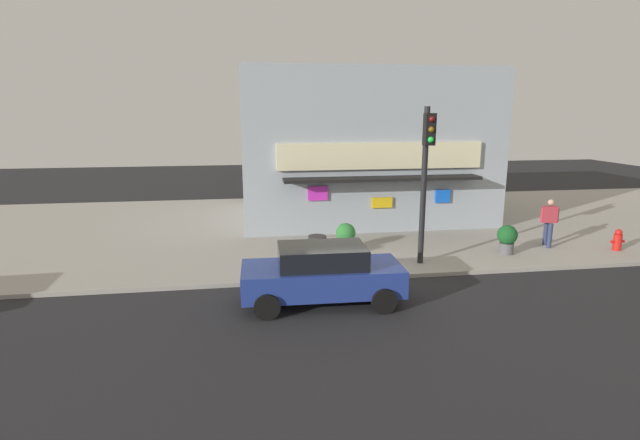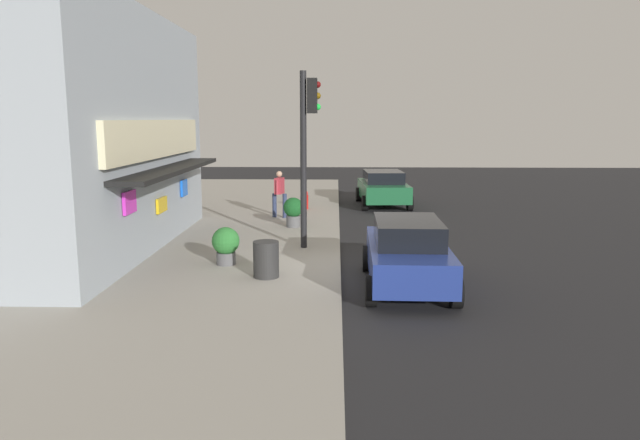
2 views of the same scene
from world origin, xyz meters
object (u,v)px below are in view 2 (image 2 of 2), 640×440
at_px(trash_can, 266,259).
at_px(parked_car_green, 383,188).
at_px(fire_hydrant, 305,200).
at_px(parked_car_blue, 407,253).
at_px(traffic_light, 307,136).
at_px(potted_plant_by_window, 293,211).
at_px(pedestrian, 279,192).
at_px(potted_plant_by_doorway, 226,244).

xyz_separation_m(trash_can, parked_car_green, (12.47, -3.66, 0.25)).
bearing_deg(trash_can, fire_hydrant, -1.87).
height_order(parked_car_green, parked_car_blue, parked_car_blue).
distance_m(traffic_light, parked_car_blue, 5.01).
xyz_separation_m(fire_hydrant, parked_car_blue, (-10.97, -2.87, 0.31)).
relative_size(trash_can, potted_plant_by_window, 0.84).
height_order(pedestrian, parked_car_green, pedestrian).
distance_m(trash_can, potted_plant_by_window, 6.54).
height_order(potted_plant_by_doorway, potted_plant_by_window, potted_plant_by_window).
relative_size(fire_hydrant, trash_can, 0.91).
height_order(fire_hydrant, pedestrian, pedestrian).
distance_m(pedestrian, potted_plant_by_window, 2.10).
bearing_deg(pedestrian, potted_plant_by_doorway, 174.76).
height_order(traffic_light, fire_hydrant, traffic_light).
bearing_deg(potted_plant_by_window, traffic_light, -168.93).
bearing_deg(potted_plant_by_doorway, pedestrian, -5.24).
distance_m(pedestrian, parked_car_blue, 9.59).
bearing_deg(trash_can, parked_car_blue, -96.16).
xyz_separation_m(fire_hydrant, potted_plant_by_doorway, (-9.44, 1.50, 0.16)).
distance_m(fire_hydrant, potted_plant_by_doorway, 9.56).
xyz_separation_m(potted_plant_by_window, parked_car_green, (5.93, -3.50, 0.11)).
height_order(trash_can, parked_car_blue, parked_car_blue).
xyz_separation_m(traffic_light, fire_hydrant, (7.36, 0.46, -2.80)).
bearing_deg(fire_hydrant, parked_car_green, -60.95).
bearing_deg(traffic_light, parked_car_green, -17.25).
distance_m(fire_hydrant, potted_plant_by_window, 4.10).
xyz_separation_m(fire_hydrant, potted_plant_by_window, (-4.09, 0.18, 0.19)).
bearing_deg(traffic_light, parked_car_blue, -146.22).
relative_size(potted_plant_by_doorway, parked_car_green, 0.23).
distance_m(potted_plant_by_window, parked_car_green, 6.89).
relative_size(traffic_light, potted_plant_by_doorway, 5.16).
distance_m(fire_hydrant, pedestrian, 2.37).
relative_size(trash_can, pedestrian, 0.49).
height_order(potted_plant_by_window, parked_car_green, parked_car_green).
xyz_separation_m(traffic_light, pedestrian, (5.23, 1.29, -2.20)).
bearing_deg(fire_hydrant, trash_can, 178.13).
bearing_deg(potted_plant_by_doorway, parked_car_green, -23.12).
xyz_separation_m(trash_can, pedestrian, (8.49, 0.49, 0.55)).
relative_size(trash_can, potted_plant_by_doorway, 0.88).
relative_size(fire_hydrant, parked_car_blue, 0.18).
relative_size(fire_hydrant, potted_plant_by_doorway, 0.80).
distance_m(traffic_light, fire_hydrant, 7.89).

